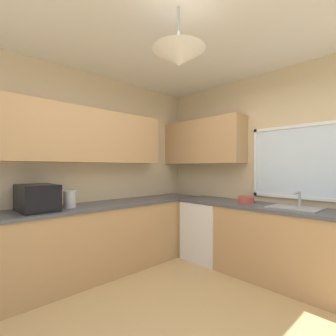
{
  "coord_description": "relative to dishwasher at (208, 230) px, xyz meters",
  "views": [
    {
      "loc": [
        1.41,
        -1.47,
        1.38
      ],
      "look_at": [
        -0.75,
        0.6,
        1.38
      ],
      "focal_mm": 26.55,
      "sensor_mm": 36.0,
      "label": 1
    }
  ],
  "objects": [
    {
      "name": "counter_run_back",
      "position": [
        1.1,
        0.03,
        0.02
      ],
      "size": [
        2.92,
        0.65,
        0.91
      ],
      "color": "tan",
      "rests_on": "ground_plane"
    },
    {
      "name": "sink_assembly",
      "position": [
        1.23,
        0.04,
        0.49
      ],
      "size": [
        0.54,
        0.4,
        0.19
      ],
      "color": "#9EA0A5",
      "rests_on": "counter_run_back"
    },
    {
      "name": "kettle",
      "position": [
        -0.64,
        -1.84,
        0.58
      ],
      "size": [
        0.14,
        0.14,
        0.2
      ],
      "primitive_type": "cylinder",
      "color": "#B7B7BC",
      "rests_on": "counter_run_left"
    },
    {
      "name": "dishwasher",
      "position": [
        0.0,
        0.0,
        0.0
      ],
      "size": [
        0.6,
        0.6,
        0.86
      ],
      "primitive_type": "cube",
      "color": "white",
      "rests_on": "ground_plane"
    },
    {
      "name": "room_shell",
      "position": [
        0.07,
        -1.02,
        1.46
      ],
      "size": [
        3.83,
        3.92,
        2.77
      ],
      "color": "beige",
      "rests_on": "ground_plane"
    },
    {
      "name": "bowl",
      "position": [
        0.61,
        0.03,
        0.52
      ],
      "size": [
        0.21,
        0.21,
        0.09
      ],
      "primitive_type": "cylinder",
      "color": "#B74C42",
      "rests_on": "counter_run_back"
    },
    {
      "name": "counter_run_left",
      "position": [
        -0.66,
        -1.56,
        0.02
      ],
      "size": [
        0.65,
        3.53,
        0.91
      ],
      "color": "tan",
      "rests_on": "ground_plane"
    },
    {
      "name": "ground_plane",
      "position": [
        0.89,
        -1.56,
        -0.43
      ],
      "size": [
        8.36,
        8.36,
        0.0
      ],
      "primitive_type": "plane",
      "color": "tan"
    },
    {
      "name": "microwave",
      "position": [
        -0.66,
        -2.19,
        0.62
      ],
      "size": [
        0.48,
        0.36,
        0.29
      ],
      "primitive_type": "cube",
      "color": "black",
      "rests_on": "counter_run_left"
    }
  ]
}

